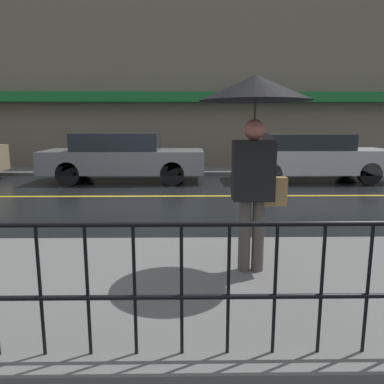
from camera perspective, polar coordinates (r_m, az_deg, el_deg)
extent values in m
plane|color=black|center=(8.75, -4.18, -0.64)|extent=(80.00, 80.00, 0.00)
cube|color=#60605E|center=(3.95, -8.43, -13.97)|extent=(28.00, 2.92, 0.10)
cube|color=#60605E|center=(13.20, -3.07, 3.34)|extent=(28.00, 1.92, 0.10)
cube|color=gold|center=(8.75, -4.18, -0.62)|extent=(25.20, 0.12, 0.01)
cube|color=#706656|center=(14.30, -3.03, 16.86)|extent=(28.00, 0.30, 6.56)
cube|color=#196B2D|center=(13.81, -3.07, 14.24)|extent=(16.80, 0.55, 0.35)
cylinder|color=black|center=(2.50, -12.62, -4.88)|extent=(12.00, 0.04, 0.04)
cylinder|color=black|center=(2.67, -12.17, -15.45)|extent=(12.00, 0.04, 0.04)
cylinder|color=black|center=(2.78, -22.11, -13.89)|extent=(0.02, 0.02, 0.92)
cylinder|color=black|center=(2.69, -15.62, -14.37)|extent=(0.02, 0.02, 0.92)
cylinder|color=black|center=(2.63, -8.72, -14.69)|extent=(0.02, 0.02, 0.92)
cylinder|color=black|center=(2.61, -1.59, -14.80)|extent=(0.02, 0.02, 0.92)
cylinder|color=black|center=(2.62, 5.57, -14.70)|extent=(0.02, 0.02, 0.92)
cylinder|color=black|center=(2.67, 12.53, -14.38)|extent=(0.02, 0.02, 0.92)
cylinder|color=black|center=(2.76, 19.11, -13.90)|extent=(0.02, 0.02, 0.92)
cylinder|color=black|center=(2.88, 25.19, -13.29)|extent=(0.02, 0.02, 0.92)
cylinder|color=#4C4742|center=(4.06, 7.99, -6.59)|extent=(0.13, 0.13, 0.78)
cylinder|color=#4C4742|center=(4.09, 10.03, -6.54)|extent=(0.13, 0.13, 0.78)
cube|color=black|center=(3.93, 9.30, 3.25)|extent=(0.42, 0.25, 0.62)
sphere|color=#C16A5A|center=(3.90, 9.48, 9.33)|extent=(0.21, 0.21, 0.21)
cylinder|color=#262628|center=(3.90, 9.46, 8.38)|extent=(0.02, 0.02, 0.70)
cone|color=black|center=(3.92, 9.67, 15.41)|extent=(1.13, 1.13, 0.25)
cube|color=#9E7A47|center=(4.01, 12.49, 0.11)|extent=(0.24, 0.12, 0.30)
cube|color=slate|center=(11.09, -10.27, 4.66)|extent=(4.57, 1.73, 0.64)
cube|color=#1E2328|center=(11.08, -11.30, 7.56)|extent=(2.38, 1.59, 0.49)
cylinder|color=black|center=(11.73, -2.77, 3.79)|extent=(0.65, 0.22, 0.65)
cylinder|color=black|center=(10.23, -3.04, 2.82)|extent=(0.65, 0.22, 0.65)
cylinder|color=black|center=(12.15, -16.27, 3.62)|extent=(0.65, 0.22, 0.65)
cylinder|color=black|center=(10.72, -18.37, 2.65)|extent=(0.65, 0.22, 0.65)
cube|color=#B2B5BA|center=(11.54, 17.78, 4.57)|extent=(4.43, 1.71, 0.67)
cube|color=#1E2328|center=(11.45, 17.09, 7.36)|extent=(2.30, 1.57, 0.44)
cylinder|color=black|center=(12.75, 22.51, 3.48)|extent=(0.62, 0.22, 0.62)
cylinder|color=black|center=(11.41, 25.43, 2.54)|extent=(0.62, 0.22, 0.62)
cylinder|color=black|center=(11.94, 10.30, 3.69)|extent=(0.62, 0.22, 0.62)
cylinder|color=black|center=(10.49, 11.85, 2.72)|extent=(0.62, 0.22, 0.62)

